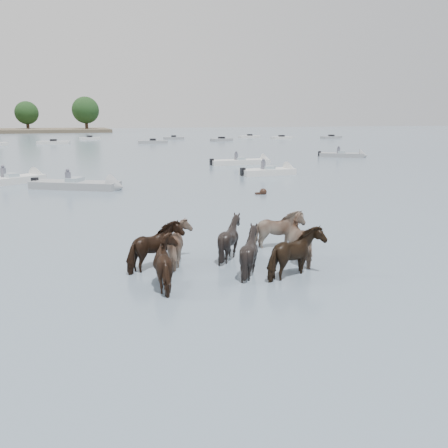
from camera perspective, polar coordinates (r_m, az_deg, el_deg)
name	(u,v)px	position (r m, az deg, el deg)	size (l,w,h in m)	color
ground	(242,286)	(12.50, 2.30, -7.71)	(400.00, 400.00, 0.00)	slate
pony_herd	(236,248)	(13.92, 1.55, -2.98)	(6.65, 4.16, 1.62)	black
swimming_pony	(262,192)	(27.37, 4.84, 3.97)	(0.72, 0.44, 0.44)	black
motorboat_a	(21,179)	(35.32, -24.13, 5.15)	(5.04, 4.18, 1.92)	silver
motorboat_b	(87,186)	(30.47, -16.80, 4.62)	(6.14, 4.49, 1.92)	gray
motorboat_c	(248,162)	(45.15, 2.99, 7.77)	(6.41, 1.68, 1.92)	silver
motorboat_d	(276,172)	(37.12, 6.51, 6.54)	(5.04, 1.81, 1.92)	silver
motorboat_e	(348,155)	(55.13, 15.28, 8.31)	(5.42, 4.24, 1.92)	gray
distant_flotilla	(100,141)	(87.47, -15.29, 9.96)	(105.29, 24.89, 0.93)	silver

